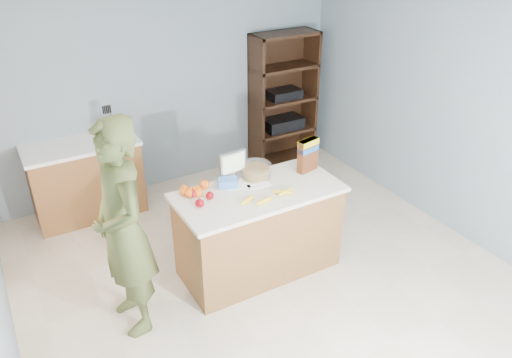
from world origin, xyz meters
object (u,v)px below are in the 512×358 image
tv (233,164)px  cereal_box (308,153)px  counter_peninsula (259,234)px  shelving_unit (281,101)px  person (123,230)px

tv → cereal_box: size_ratio=0.85×
counter_peninsula → cereal_box: size_ratio=4.68×
shelving_unit → tv: 2.39m
shelving_unit → tv: (-1.65, -1.72, 0.19)m
tv → cereal_box: bearing=-16.7°
shelving_unit → person: bearing=-143.2°
cereal_box → counter_peninsula: bearing=-169.8°
counter_peninsula → tv: tv is taller
tv → person: bearing=-161.2°
person → counter_peninsula: bearing=88.8°
shelving_unit → tv: size_ratio=6.38×
shelving_unit → cereal_box: bearing=-115.6°
counter_peninsula → tv: 0.73m
shelving_unit → tv: shelving_unit is taller
counter_peninsula → cereal_box: 0.93m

